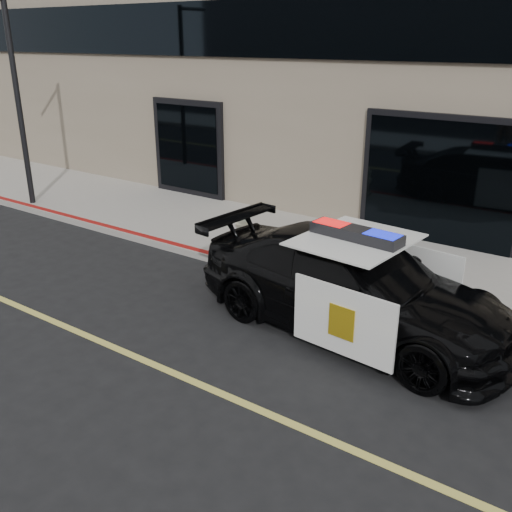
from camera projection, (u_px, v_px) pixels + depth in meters
The scene contains 5 objects.
ground at pixel (314, 434), 6.64m from camera, with size 120.00×120.00×0.00m, color black.
sidewalk_n at pixel (454, 281), 10.62m from camera, with size 60.00×3.50×0.15m, color gray.
police_car at pixel (353, 285), 8.75m from camera, with size 3.01×5.51×1.68m.
fire_hydrant at pixel (243, 236), 11.59m from camera, with size 0.38×0.52×0.83m.
street_light at pixel (15, 94), 14.26m from camera, with size 0.14×1.30×5.11m.
Camera 1 is at (2.59, -4.84, 4.33)m, focal length 40.00 mm.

